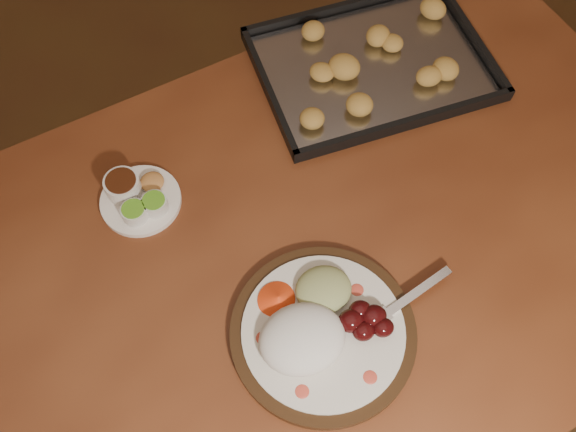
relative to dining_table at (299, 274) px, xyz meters
name	(u,v)px	position (x,y,z in m)	size (l,w,h in m)	color
ground	(193,384)	(-0.28, 0.04, -0.65)	(4.00, 4.00, 0.00)	brown
dining_table	(299,274)	(0.00, 0.00, 0.00)	(1.65, 1.18, 0.75)	brown
dinner_plate	(319,329)	(-0.02, -0.15, 0.12)	(0.38, 0.30, 0.07)	black
condiment_saucer	(137,197)	(-0.24, 0.18, 0.11)	(0.14, 0.14, 0.05)	white
baking_tray	(373,64)	(0.26, 0.35, 0.11)	(0.46, 0.35, 0.05)	black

